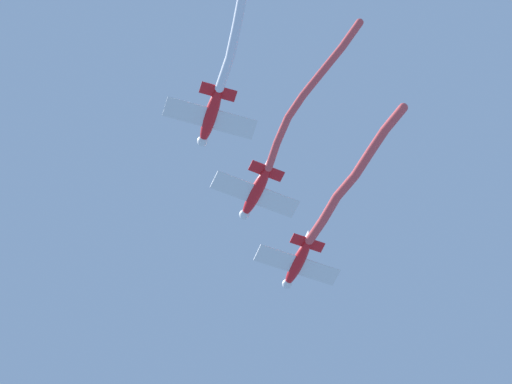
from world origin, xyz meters
TOP-DOWN VIEW (x-y plane):
  - airplane_lead at (-5.79, -5.48)m, footprint 5.87×7.82m
  - smoke_trail_lead at (4.14, -5.44)m, footprint 15.15×1.71m
  - airplane_left_wing at (-1.15, -12.16)m, footprint 5.82×7.78m
  - smoke_trail_left_wing at (8.69, -12.47)m, footprint 14.86×1.96m
  - airplane_right_wing at (3.50, -18.83)m, footprint 5.96×7.87m

SIDE VIEW (x-z plane):
  - airplane_lead at x=-5.79m, z-range 82.62..84.56m
  - airplane_left_wing at x=-1.15m, z-range 82.87..84.81m
  - airplane_right_wing at x=3.50m, z-range 83.12..85.06m
  - smoke_trail_lead at x=4.14m, z-range 83.07..85.42m
  - smoke_trail_left_wing at x=8.69m, z-range 83.52..86.24m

